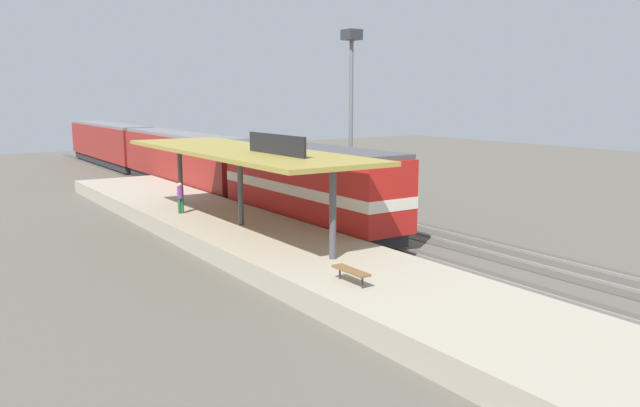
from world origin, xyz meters
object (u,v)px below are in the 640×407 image
(passenger_carriage_front, at_px, (184,160))
(freight_car, at_px, (298,172))
(platform_bench, at_px, (351,271))
(person_waiting, at_px, (180,196))
(passenger_carriage_rear, at_px, (109,143))
(light_mast, at_px, (351,79))
(locomotive, at_px, (308,186))

(passenger_carriage_front, relative_size, freight_car, 1.67)
(platform_bench, height_order, passenger_carriage_front, passenger_carriage_front)
(freight_car, xyz_separation_m, person_waiting, (-10.53, -4.74, -0.12))
(passenger_carriage_rear, relative_size, light_mast, 1.71)
(locomotive, xyz_separation_m, passenger_carriage_front, (0.00, 18.00, -0.10))
(person_waiting, bearing_deg, light_mast, 12.09)
(platform_bench, xyz_separation_m, person_waiting, (0.07, 15.74, 0.51))
(platform_bench, relative_size, person_waiting, 0.99)
(locomotive, relative_size, passenger_carriage_rear, 0.72)
(platform_bench, xyz_separation_m, freight_car, (10.60, 20.48, 0.63))
(light_mast, bearing_deg, person_waiting, -167.91)
(freight_car, xyz_separation_m, light_mast, (3.20, -1.80, 6.43))
(passenger_carriage_front, height_order, passenger_carriage_rear, same)
(freight_car, bearing_deg, locomotive, -118.53)
(platform_bench, xyz_separation_m, light_mast, (13.80, 18.68, 7.05))
(locomotive, height_order, light_mast, light_mast)
(passenger_carriage_rear, bearing_deg, light_mast, -76.36)
(passenger_carriage_rear, bearing_deg, person_waiting, -99.60)
(passenger_carriage_front, relative_size, passenger_carriage_rear, 1.00)
(platform_bench, distance_m, passenger_carriage_front, 30.63)
(passenger_carriage_front, height_order, person_waiting, passenger_carriage_front)
(passenger_carriage_front, distance_m, light_mast, 15.04)
(person_waiting, bearing_deg, passenger_carriage_rear, 80.40)
(locomotive, bearing_deg, freight_car, 61.47)
(passenger_carriage_rear, xyz_separation_m, person_waiting, (-5.93, -35.08, -0.46))
(passenger_carriage_front, xyz_separation_m, light_mast, (7.80, -11.34, 6.08))
(passenger_carriage_front, xyz_separation_m, freight_car, (4.60, -9.54, -0.34))
(freight_car, bearing_deg, passenger_carriage_front, 115.75)
(passenger_carriage_front, bearing_deg, platform_bench, -101.30)
(platform_bench, distance_m, freight_car, 23.07)
(freight_car, bearing_deg, passenger_carriage_rear, 98.62)
(platform_bench, relative_size, light_mast, 0.15)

